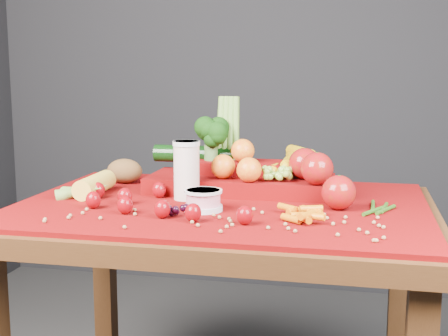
% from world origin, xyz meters
% --- Properties ---
extents(table, '(1.10, 0.80, 0.75)m').
position_xyz_m(table, '(0.00, 0.00, 0.66)').
color(table, '#371D0C').
rests_on(table, ground).
extents(red_cloth, '(1.05, 0.75, 0.01)m').
position_xyz_m(red_cloth, '(0.00, 0.00, 0.76)').
color(red_cloth, '#660307').
rests_on(red_cloth, table).
extents(milk_glass, '(0.07, 0.07, 0.16)m').
position_xyz_m(milk_glass, '(-0.10, 0.02, 0.85)').
color(milk_glass, beige).
rests_on(milk_glass, red_cloth).
extents(yogurt_bowl, '(0.10, 0.10, 0.05)m').
position_xyz_m(yogurt_bowl, '(-0.03, -0.10, 0.79)').
color(yogurt_bowl, silver).
rests_on(yogurt_bowl, red_cloth).
extents(strawberry_scatter, '(0.48, 0.28, 0.05)m').
position_xyz_m(strawberry_scatter, '(-0.16, -0.13, 0.79)').
color(strawberry_scatter, maroon).
rests_on(strawberry_scatter, red_cloth).
extents(dark_grape_cluster, '(0.06, 0.05, 0.03)m').
position_xyz_m(dark_grape_cluster, '(-0.08, -0.17, 0.78)').
color(dark_grape_cluster, black).
rests_on(dark_grape_cluster, red_cloth).
extents(soybean_scatter, '(0.84, 0.24, 0.01)m').
position_xyz_m(soybean_scatter, '(0.00, -0.20, 0.77)').
color(soybean_scatter, '#A67747').
rests_on(soybean_scatter, red_cloth).
extents(corn_ear, '(0.18, 0.23, 0.06)m').
position_xyz_m(corn_ear, '(-0.38, -0.01, 0.78)').
color(corn_ear, yellow).
rests_on(corn_ear, red_cloth).
extents(potato, '(0.11, 0.08, 0.07)m').
position_xyz_m(potato, '(-0.35, 0.21, 0.80)').
color(potato, brown).
rests_on(potato, red_cloth).
extents(baby_carrot_pile, '(0.17, 0.17, 0.03)m').
position_xyz_m(baby_carrot_pile, '(0.23, -0.14, 0.78)').
color(baby_carrot_pile, '#D36907').
rests_on(baby_carrot_pile, red_cloth).
extents(green_bean_pile, '(0.14, 0.12, 0.01)m').
position_xyz_m(green_bean_pile, '(0.39, -0.01, 0.77)').
color(green_bean_pile, '#265212').
rests_on(green_bean_pile, red_cloth).
extents(produce_mound, '(0.61, 0.36, 0.27)m').
position_xyz_m(produce_mound, '(0.05, 0.15, 0.82)').
color(produce_mound, '#660307').
rests_on(produce_mound, red_cloth).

